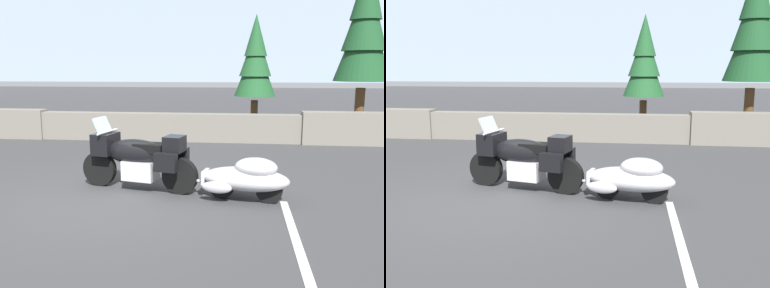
% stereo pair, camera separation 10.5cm
% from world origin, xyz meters
% --- Properties ---
extents(ground_plane, '(80.00, 80.00, 0.00)m').
position_xyz_m(ground_plane, '(0.00, 0.00, 0.00)').
color(ground_plane, '#38383A').
extents(stone_guard_wall, '(24.00, 0.55, 0.96)m').
position_xyz_m(stone_guard_wall, '(0.09, 5.92, 0.46)').
color(stone_guard_wall, slate).
rests_on(stone_guard_wall, ground).
extents(distant_ridgeline, '(240.00, 80.00, 16.00)m').
position_xyz_m(distant_ridgeline, '(0.00, 95.94, 8.00)').
color(distant_ridgeline, '#8C9EB7').
rests_on(distant_ridgeline, ground).
extents(touring_motorcycle, '(2.28, 1.05, 1.33)m').
position_xyz_m(touring_motorcycle, '(0.31, 0.74, 0.62)').
color(touring_motorcycle, black).
rests_on(touring_motorcycle, ground).
extents(car_shaped_trailer, '(2.23, 1.03, 0.76)m').
position_xyz_m(car_shaped_trailer, '(2.29, 0.29, 0.41)').
color(car_shaped_trailer, black).
rests_on(car_shaped_trailer, ground).
extents(pine_tree_tall, '(1.71, 1.71, 5.57)m').
position_xyz_m(pine_tree_tall, '(5.92, 7.01, 3.49)').
color(pine_tree_tall, brown).
rests_on(pine_tree_tall, ground).
extents(pine_tree_secondary, '(1.38, 1.38, 3.96)m').
position_xyz_m(pine_tree_secondary, '(2.66, 7.61, 2.48)').
color(pine_tree_secondary, brown).
rests_on(pine_tree_secondary, ground).
extents(parking_stripe_marker, '(0.12, 3.60, 0.01)m').
position_xyz_m(parking_stripe_marker, '(2.93, -1.50, 0.00)').
color(parking_stripe_marker, silver).
rests_on(parking_stripe_marker, ground).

